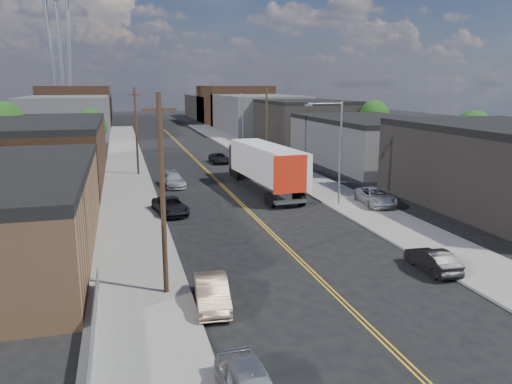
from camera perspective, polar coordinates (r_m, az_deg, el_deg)
ground at (r=75.18m, az=-7.46°, el=4.19°), size 260.00×260.00×0.00m
centerline at (r=60.52m, az=-5.50°, el=2.31°), size 0.32×120.00×0.01m
sidewalk_left at (r=59.68m, az=-14.52°, el=1.90°), size 5.00×140.00×0.15m
sidewalk_right at (r=62.78m, az=3.08°, el=2.77°), size 5.00×140.00×0.15m
warehouse_brown at (r=58.76m, az=-23.00°, el=4.35°), size 12.00×26.00×6.60m
industrial_right_b at (r=68.21m, az=12.92°, el=5.75°), size 14.00×24.00×6.10m
industrial_right_c at (r=91.80m, az=5.26°, el=8.06°), size 14.00×22.00×7.60m
skyline_left_a at (r=109.43m, az=-20.66°, el=8.10°), size 16.00×30.00×8.00m
skyline_right_a at (r=113.03m, az=0.19°, el=8.98°), size 16.00×30.00×8.00m
skyline_left_b at (r=134.26m, az=-19.76°, el=9.21°), size 16.00×26.00×10.00m
skyline_right_b at (r=137.21m, az=-2.63°, el=9.96°), size 16.00×26.00×10.00m
skyline_left_c at (r=154.26m, az=-19.18°, el=8.99°), size 16.00×40.00×7.00m
skyline_right_c at (r=156.84m, az=-4.25°, el=9.67°), size 16.00×40.00×7.00m
streetlight_near at (r=42.89m, az=9.16°, el=5.33°), size 3.39×0.25×9.00m
streetlight_far at (r=76.02m, az=-1.83°, el=8.41°), size 3.39×0.25×9.00m
utility_pole_left_near at (r=24.42m, az=-10.63°, el=-0.32°), size 1.60×0.26×10.00m
utility_pole_left_far at (r=59.04m, az=-13.52°, el=6.81°), size 1.60×0.26×10.00m
utility_pole_right at (r=64.62m, az=1.19°, el=7.58°), size 1.60×0.26×10.00m
chainlink_fence at (r=19.87m, az=-18.41°, el=-17.66°), size 0.05×16.00×1.22m
tree_left_mid at (r=70.35m, az=-26.83°, el=6.94°), size 5.10×5.04×8.37m
tree_left_far at (r=76.11m, az=-18.30°, el=7.24°), size 4.35×4.20×6.97m
tree_right_near at (r=64.14m, az=23.65°, el=6.29°), size 4.60×4.48×7.44m
tree_right_far at (r=84.12m, az=13.39°, el=8.35°), size 4.85×4.76×7.91m
semi_truck at (r=49.95m, az=0.69°, el=3.30°), size 4.09×17.70×4.59m
car_left_b at (r=24.12m, az=-5.05°, el=-11.41°), size 1.89×4.39×1.41m
car_left_c at (r=41.10m, az=-9.77°, el=-1.57°), size 2.91×5.18×1.37m
car_left_d at (r=52.12m, az=-9.46°, el=1.37°), size 2.36×4.97×1.40m
car_right_oncoming at (r=30.05m, az=19.52°, el=-7.34°), size 1.54×4.03×1.31m
car_right_lot_a at (r=44.22m, az=13.54°, el=-0.51°), size 3.07×5.50×1.45m
car_right_lot_c at (r=62.61m, az=2.11°, el=3.51°), size 2.96×4.67×1.48m
car_ahead_truck at (r=67.17m, az=-4.22°, el=3.87°), size 2.30×4.78×1.31m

